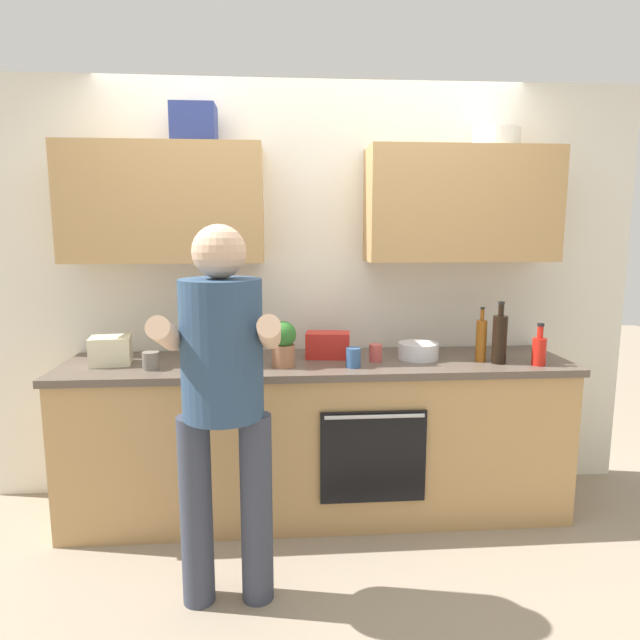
# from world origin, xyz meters

# --- Properties ---
(ground_plane) EXTENTS (12.00, 12.00, 0.00)m
(ground_plane) POSITION_xyz_m (0.00, 0.00, 0.00)
(ground_plane) COLOR gray
(back_wall_unit) EXTENTS (4.00, 0.38, 2.50)m
(back_wall_unit) POSITION_xyz_m (0.00, 0.28, 1.49)
(back_wall_unit) COLOR silver
(back_wall_unit) RESTS_ON ground
(counter) EXTENTS (2.84, 0.67, 0.90)m
(counter) POSITION_xyz_m (0.00, -0.00, 0.45)
(counter) COLOR tan
(counter) RESTS_ON ground
(person_standing) EXTENTS (0.49, 0.45, 1.65)m
(person_standing) POSITION_xyz_m (-0.45, -0.77, 0.98)
(person_standing) COLOR #383D4C
(person_standing) RESTS_ON ground
(bottle_hotsauce) EXTENTS (0.08, 0.08, 0.23)m
(bottle_hotsauce) POSITION_xyz_m (1.20, -0.19, 0.99)
(bottle_hotsauce) COLOR red
(bottle_hotsauce) RESTS_ON counter
(bottle_syrup) EXTENTS (0.06, 0.06, 0.31)m
(bottle_syrup) POSITION_xyz_m (0.91, -0.08, 1.02)
(bottle_syrup) COLOR #8C4C14
(bottle_syrup) RESTS_ON counter
(bottle_water) EXTENTS (0.08, 0.08, 0.24)m
(bottle_water) POSITION_xyz_m (-0.37, 0.07, 1.00)
(bottle_water) COLOR silver
(bottle_water) RESTS_ON counter
(bottle_soy) EXTENTS (0.08, 0.08, 0.34)m
(bottle_soy) POSITION_xyz_m (1.00, -0.13, 1.04)
(bottle_soy) COLOR black
(bottle_soy) RESTS_ON counter
(bottle_vinegar) EXTENTS (0.06, 0.06, 0.28)m
(bottle_vinegar) POSITION_xyz_m (-0.57, 0.00, 1.02)
(bottle_vinegar) COLOR brown
(bottle_vinegar) RESTS_ON counter
(bottle_oil) EXTENTS (0.06, 0.06, 0.20)m
(bottle_oil) POSITION_xyz_m (-0.43, -0.09, 0.98)
(bottle_oil) COLOR olive
(bottle_oil) RESTS_ON counter
(cup_tea) EXTENTS (0.08, 0.08, 0.11)m
(cup_tea) POSITION_xyz_m (0.18, -0.16, 0.95)
(cup_tea) COLOR #33598C
(cup_tea) RESTS_ON counter
(cup_ceramic) EXTENTS (0.07, 0.07, 0.10)m
(cup_ceramic) POSITION_xyz_m (0.32, -0.04, 0.95)
(cup_ceramic) COLOR #BF4C47
(cup_ceramic) RESTS_ON counter
(cup_stoneware) EXTENTS (0.09, 0.09, 0.09)m
(cup_stoneware) POSITION_xyz_m (-0.90, -0.12, 0.95)
(cup_stoneware) COLOR slate
(cup_stoneware) RESTS_ON counter
(mixing_bowl) EXTENTS (0.23, 0.23, 0.09)m
(mixing_bowl) POSITION_xyz_m (0.58, 0.01, 0.95)
(mixing_bowl) COLOR silver
(mixing_bowl) RESTS_ON counter
(potted_herb) EXTENTS (0.14, 0.14, 0.25)m
(potted_herb) POSITION_xyz_m (-0.19, -0.12, 1.03)
(potted_herb) COLOR #9E6647
(potted_herb) RESTS_ON counter
(grocery_bag_rice) EXTENTS (0.24, 0.20, 0.15)m
(grocery_bag_rice) POSITION_xyz_m (-1.14, 0.01, 0.98)
(grocery_bag_rice) COLOR beige
(grocery_bag_rice) RESTS_ON counter
(grocery_bag_crisps) EXTENTS (0.27, 0.18, 0.15)m
(grocery_bag_crisps) POSITION_xyz_m (0.06, 0.08, 0.97)
(grocery_bag_crisps) COLOR red
(grocery_bag_crisps) RESTS_ON counter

